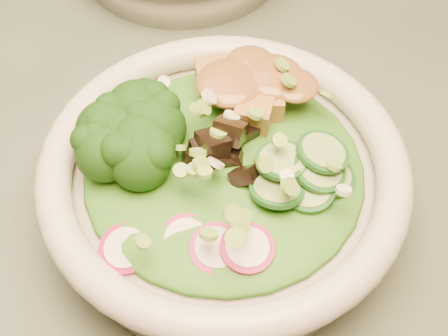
{
  "coord_description": "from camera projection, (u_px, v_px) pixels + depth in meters",
  "views": [
    {
      "loc": [
        -0.17,
        -0.38,
        1.19
      ],
      "look_at": [
        -0.16,
        -0.09,
        0.81
      ],
      "focal_mm": 50.0,
      "sensor_mm": 36.0,
      "label": 1
    }
  ],
  "objects": [
    {
      "name": "mushroom_heap",
      "position": [
        229.0,
        142.0,
        0.47
      ],
      "size": [
        0.08,
        0.08,
        0.04
      ],
      "primitive_type": null,
      "rotation": [
        0.0,
        0.0,
        0.01
      ],
      "color": "black",
      "rests_on": "salad_bowl"
    },
    {
      "name": "scallion_garnish",
      "position": [
        224.0,
        146.0,
        0.46
      ],
      "size": [
        0.2,
        0.2,
        0.03
      ],
      "primitive_type": null,
      "color": "#75AC3C",
      "rests_on": "salad_bowl"
    },
    {
      "name": "cucumber_slices",
      "position": [
        315.0,
        178.0,
        0.45
      ],
      "size": [
        0.08,
        0.08,
        0.04
      ],
      "primitive_type": null,
      "rotation": [
        0.0,
        0.0,
        0.01
      ],
      "color": "#93BC68",
      "rests_on": "salad_bowl"
    },
    {
      "name": "broccoli_florets",
      "position": [
        139.0,
        137.0,
        0.47
      ],
      "size": [
        0.09,
        0.08,
        0.05
      ],
      "primitive_type": null,
      "rotation": [
        0.0,
        0.0,
        0.01
      ],
      "color": "black",
      "rests_on": "salad_bowl"
    },
    {
      "name": "tofu_cubes",
      "position": [
        248.0,
        95.0,
        0.5
      ],
      "size": [
        0.1,
        0.06,
        0.04
      ],
      "primitive_type": null,
      "rotation": [
        0.0,
        0.0,
        0.01
      ],
      "color": "#A87838",
      "rests_on": "salad_bowl"
    },
    {
      "name": "radish_slices",
      "position": [
        201.0,
        242.0,
        0.43
      ],
      "size": [
        0.12,
        0.04,
        0.02
      ],
      "primitive_type": null,
      "rotation": [
        0.0,
        0.0,
        0.01
      ],
      "color": "#940B42",
      "rests_on": "salad_bowl"
    },
    {
      "name": "dining_table",
      "position": [
        371.0,
        198.0,
        0.67
      ],
      "size": [
        1.2,
        0.8,
        0.75
      ],
      "color": "black",
      "rests_on": "ground"
    },
    {
      "name": "salad_bowl",
      "position": [
        224.0,
        184.0,
        0.49
      ],
      "size": [
        0.29,
        0.29,
        0.08
      ],
      "rotation": [
        0.0,
        0.0,
        0.01
      ],
      "color": "beige",
      "rests_on": "dining_table"
    },
    {
      "name": "lettuce_bed",
      "position": [
        224.0,
        167.0,
        0.48
      ],
      "size": [
        0.22,
        0.22,
        0.03
      ],
      "primitive_type": "ellipsoid",
      "color": "#1E6014",
      "rests_on": "salad_bowl"
    },
    {
      "name": "peanut_sauce",
      "position": [
        249.0,
        82.0,
        0.49
      ],
      "size": [
        0.07,
        0.06,
        0.02
      ],
      "primitive_type": "ellipsoid",
      "color": "brown",
      "rests_on": "tofu_cubes"
    }
  ]
}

